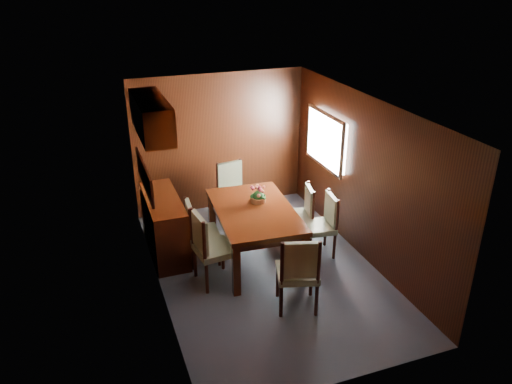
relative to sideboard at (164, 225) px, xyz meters
name	(u,v)px	position (x,y,z in m)	size (l,w,h in m)	color
ground	(266,270)	(1.25, -1.00, -0.45)	(4.50, 4.50, 0.00)	#3E4754
room_shell	(251,157)	(1.15, -0.67, 1.18)	(3.06, 4.52, 2.41)	black
sideboard	(164,225)	(0.00, 0.00, 0.00)	(0.48, 1.40, 0.90)	black
dining_table	(254,216)	(1.20, -0.64, 0.25)	(1.21, 1.82, 0.82)	black
chair_left_near	(209,245)	(0.42, -1.01, 0.15)	(0.54, 0.56, 1.07)	black
chair_left_far	(198,229)	(0.41, -0.44, 0.09)	(0.47, 0.49, 0.97)	black
chair_right_near	(324,221)	(2.22, -0.85, 0.09)	(0.50, 0.51, 0.97)	black
chair_right_far	(302,212)	(2.07, -0.42, 0.07)	(0.52, 0.53, 0.94)	black
chair_head	(298,270)	(1.30, -1.98, 0.14)	(0.62, 0.61, 1.07)	black
chair_foot	(233,189)	(1.29, 0.67, 0.12)	(0.56, 0.54, 1.03)	black
flower_centerpiece	(258,194)	(1.34, -0.43, 0.48)	(0.24, 0.24, 0.24)	#A35D31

